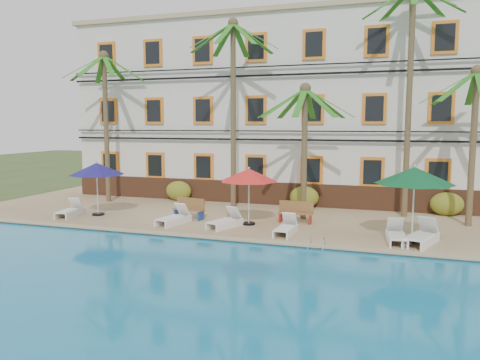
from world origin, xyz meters
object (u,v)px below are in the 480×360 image
(palm_a, at_px, (105,106))
(palm_e, at_px, (474,122))
(umbrella_green, at_px, (415,176))
(bench_right, at_px, (296,212))
(palm_d, at_px, (410,72))
(lounger_c, at_px, (226,221))
(palm_b, at_px, (233,91))
(lounger_d, at_px, (286,228))
(bench_left, at_px, (190,208))
(umbrella_red, at_px, (249,175))
(palm_c, at_px, (305,130))
(pool_ladder, at_px, (316,247))
(lounger_a, at_px, (70,211))
(lounger_e, at_px, (396,235))
(umbrella_blue, at_px, (97,169))
(lounger_f, at_px, (422,236))
(lounger_b, at_px, (174,218))

(palm_a, xyz_separation_m, palm_e, (18.03, -0.70, -0.88))
(umbrella_green, xyz_separation_m, bench_right, (-4.70, 1.91, -1.93))
(palm_d, bearing_deg, lounger_c, -146.36)
(umbrella_green, bearing_deg, lounger_c, 179.45)
(palm_b, height_order, lounger_d, palm_b)
(bench_left, bearing_deg, palm_d, 20.85)
(palm_b, bearing_deg, umbrella_red, -58.83)
(palm_b, bearing_deg, palm_d, 8.72)
(palm_c, height_order, palm_e, palm_e)
(palm_d, height_order, bench_right, palm_d)
(pool_ladder, bearing_deg, bench_left, 152.85)
(palm_b, xyz_separation_m, pool_ladder, (4.97, -5.51, -5.83))
(palm_a, bearing_deg, lounger_a, -79.88)
(lounger_e, distance_m, bench_left, 9.04)
(palm_e, height_order, lounger_c, palm_e)
(lounger_a, bearing_deg, lounger_c, 0.47)
(bench_right, bearing_deg, lounger_a, -169.48)
(umbrella_blue, distance_m, bench_left, 4.79)
(lounger_f, bearing_deg, lounger_b, 178.11)
(umbrella_red, bearing_deg, palm_e, 16.48)
(pool_ladder, bearing_deg, lounger_d, 132.13)
(palm_c, distance_m, palm_d, 5.41)
(palm_d, distance_m, lounger_f, 8.09)
(umbrella_blue, xyz_separation_m, bench_left, (4.43, 0.62, -1.70))
(umbrella_red, bearing_deg, palm_a, 160.10)
(lounger_b, distance_m, pool_ladder, 6.71)
(umbrella_red, height_order, lounger_a, umbrella_red)
(lounger_a, bearing_deg, pool_ladder, -9.42)
(palm_d, distance_m, palm_e, 3.59)
(bench_left, distance_m, pool_ladder, 7.05)
(palm_c, height_order, bench_left, palm_c)
(palm_c, height_order, lounger_c, palm_c)
(palm_c, height_order, lounger_a, palm_c)
(palm_a, relative_size, lounger_a, 4.56)
(umbrella_green, bearing_deg, lounger_e, -145.85)
(palm_b, bearing_deg, lounger_e, -27.37)
(lounger_c, height_order, bench_left, bench_left)
(umbrella_green, height_order, bench_left, umbrella_green)
(palm_d, relative_size, lounger_d, 6.18)
(lounger_a, distance_m, lounger_f, 15.26)
(lounger_e, bearing_deg, lounger_b, 177.73)
(lounger_f, xyz_separation_m, pool_ladder, (-3.49, -1.61, -0.30))
(umbrella_green, distance_m, bench_right, 5.43)
(lounger_f, bearing_deg, lounger_c, 176.94)
(lounger_a, height_order, lounger_d, lounger_a)
(palm_a, distance_m, umbrella_green, 16.48)
(palm_a, distance_m, pool_ladder, 14.89)
(lounger_b, height_order, pool_ladder, lounger_b)
(palm_e, relative_size, umbrella_red, 2.69)
(bench_left, bearing_deg, bench_right, 7.74)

